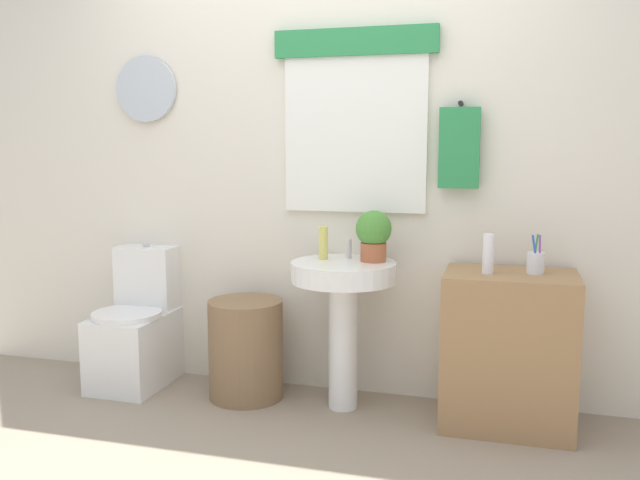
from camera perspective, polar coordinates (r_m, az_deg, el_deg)
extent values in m
plane|color=gray|center=(2.90, -6.18, -19.59)|extent=(8.00, 8.00, 0.00)
cube|color=silver|center=(3.66, 0.29, 7.34)|extent=(4.40, 0.10, 2.60)
cube|color=white|center=(3.56, 2.98, 8.97)|extent=(0.76, 0.03, 0.81)
cube|color=#2D894C|center=(3.58, 2.98, 16.47)|extent=(0.86, 0.04, 0.14)
cylinder|color=silver|center=(4.01, -14.55, 12.30)|extent=(0.37, 0.03, 0.37)
cylinder|color=black|center=(3.47, 11.88, 11.30)|extent=(0.02, 0.06, 0.02)
cube|color=#2D894C|center=(3.44, 11.75, 7.66)|extent=(0.20, 0.05, 0.40)
cube|color=white|center=(3.97, -15.50, -8.97)|extent=(0.36, 0.50, 0.41)
cylinder|color=white|center=(3.86, -16.08, -6.10)|extent=(0.38, 0.38, 0.03)
cube|color=white|center=(4.02, -14.45, -3.08)|extent=(0.34, 0.18, 0.36)
cylinder|color=silver|center=(3.99, -14.54, -0.40)|extent=(0.04, 0.04, 0.02)
cylinder|color=#846647|center=(3.66, -6.32, -9.19)|extent=(0.40, 0.40, 0.53)
cylinder|color=white|center=(3.48, 1.98, -8.90)|extent=(0.15, 0.15, 0.66)
cylinder|color=white|center=(3.39, 2.01, -2.71)|extent=(0.53, 0.53, 0.10)
cylinder|color=silver|center=(3.48, 2.49, -0.74)|extent=(0.03, 0.03, 0.10)
cube|color=#9E754C|center=(3.37, 15.69, -8.98)|extent=(0.61, 0.44, 0.75)
cylinder|color=#DBD166|center=(3.44, 0.28, -0.25)|extent=(0.05, 0.05, 0.17)
cylinder|color=#AD5B38|center=(3.40, 4.55, -1.03)|extent=(0.13, 0.13, 0.09)
sphere|color=#4C8E38|center=(3.38, 4.58, 0.99)|extent=(0.18, 0.18, 0.18)
cylinder|color=white|center=(3.23, 14.11, -1.14)|extent=(0.05, 0.05, 0.19)
cylinder|color=silver|center=(3.30, 17.84, -1.87)|extent=(0.08, 0.08, 0.10)
cylinder|color=purple|center=(3.29, 18.17, -1.13)|extent=(0.02, 0.03, 0.18)
cylinder|color=green|center=(3.31, 17.80, -1.05)|extent=(0.03, 0.01, 0.18)
cylinder|color=blue|center=(3.27, 17.82, -1.14)|extent=(0.04, 0.02, 0.18)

